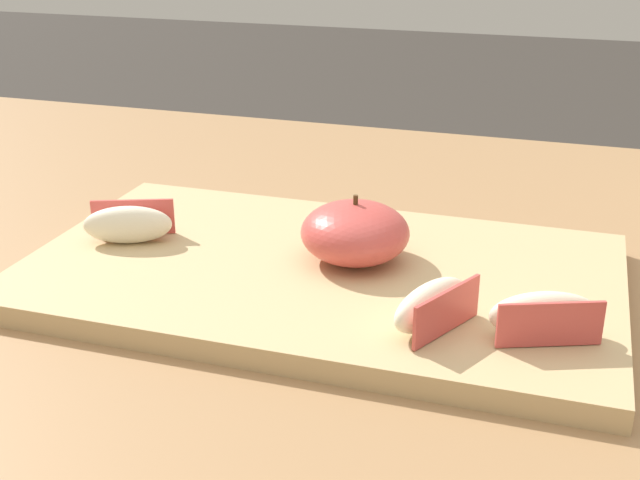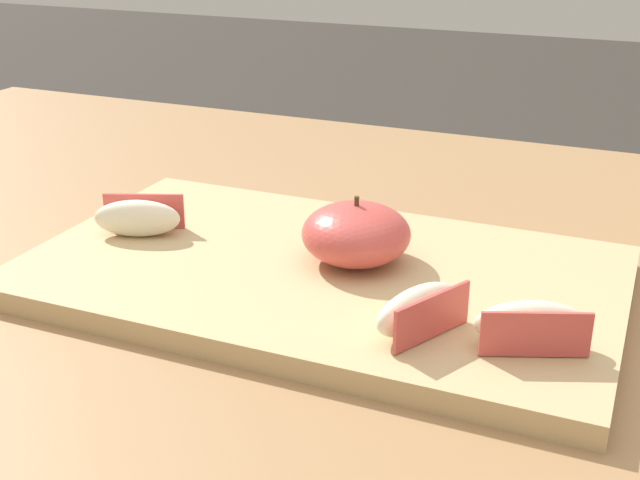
# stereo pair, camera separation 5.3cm
# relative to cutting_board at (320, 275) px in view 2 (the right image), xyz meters

# --- Properties ---
(dining_table) EXTENTS (1.44, 0.92, 0.72)m
(dining_table) POSITION_rel_cutting_board_xyz_m (0.01, -0.01, -0.10)
(dining_table) COLOR #9E754C
(dining_table) RESTS_ON ground_plane
(cutting_board) EXTENTS (0.44, 0.26, 0.02)m
(cutting_board) POSITION_rel_cutting_board_xyz_m (0.00, 0.00, 0.00)
(cutting_board) COLOR tan
(cutting_board) RESTS_ON dining_table
(apple_half_skin_up) EXTENTS (0.08, 0.08, 0.05)m
(apple_half_skin_up) POSITION_rel_cutting_board_xyz_m (0.02, 0.02, 0.03)
(apple_half_skin_up) COLOR #D14C47
(apple_half_skin_up) RESTS_ON cutting_board
(apple_wedge_right) EXTENTS (0.07, 0.05, 0.03)m
(apple_wedge_right) POSITION_rel_cutting_board_xyz_m (-0.16, 0.00, 0.02)
(apple_wedge_right) COLOR #F4EACC
(apple_wedge_right) RESTS_ON cutting_board
(apple_wedge_near_knife) EXTENTS (0.05, 0.07, 0.03)m
(apple_wedge_near_knife) POSITION_rel_cutting_board_xyz_m (0.10, -0.07, 0.02)
(apple_wedge_near_knife) COLOR #F4EACC
(apple_wedge_near_knife) RESTS_ON cutting_board
(apple_wedge_back) EXTENTS (0.07, 0.05, 0.03)m
(apple_wedge_back) POSITION_rel_cutting_board_xyz_m (0.17, -0.06, 0.02)
(apple_wedge_back) COLOR #F4EACC
(apple_wedge_back) RESTS_ON cutting_board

